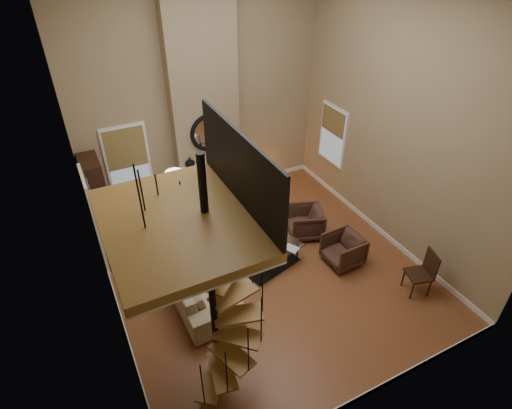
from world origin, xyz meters
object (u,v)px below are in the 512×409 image
armchair_near (309,222)px  floor_lamp (176,184)px  sofa (193,276)px  armchair_far (346,249)px  coffee_table (272,256)px  hutch (98,198)px  side_chair (424,271)px  accent_lamp (262,179)px

armchair_near → floor_lamp: size_ratio=0.45×
sofa → armchair_near: bearing=-81.8°
armchair_far → coffee_table: 1.57m
coffee_table → floor_lamp: bearing=126.0°
hutch → side_chair: (5.20, -4.73, -0.42)m
armchair_near → armchair_far: bearing=30.1°
sofa → accent_lamp: size_ratio=5.68×
side_chair → accent_lamp: bearing=101.9°
armchair_far → accent_lamp: size_ratio=1.64×
floor_lamp → side_chair: floor_lamp is taller
hutch → coffee_table: size_ratio=1.37×
hutch → sofa: hutch is taller
hutch → accent_lamp: 4.25m
coffee_table → floor_lamp: floor_lamp is taller
hutch → coffee_table: 4.12m
coffee_table → side_chair: side_chair is taller
armchair_near → floor_lamp: bearing=-95.4°
armchair_near → coffee_table: 1.41m
sofa → side_chair: bearing=-118.1°
side_chair → sofa: bearing=153.2°
coffee_table → accent_lamp: 3.18m
side_chair → coffee_table: bearing=140.0°
sofa → coffee_table: bearing=-94.7°
sofa → side_chair: size_ratio=2.69×
hutch → coffee_table: (2.93, -2.82, -0.67)m
accent_lamp → sofa: bearing=-136.5°
hutch → sofa: (1.22, -2.72, -0.55)m
armchair_near → coffee_table: (-1.27, -0.60, -0.07)m
floor_lamp → accent_lamp: size_ratio=3.77×
armchair_far → armchair_near: bearing=-171.7°
sofa → side_chair: side_chair is taller
floor_lamp → armchair_near: bearing=-25.9°
armchair_far → accent_lamp: 3.47m
hutch → sofa: size_ratio=0.76×
floor_lamp → coffee_table: bearing=-54.0°
armchair_far → floor_lamp: 3.89m
armchair_near → floor_lamp: floor_lamp is taller
floor_lamp → armchair_far: bearing=-40.6°
hutch → armchair_far: (4.40, -3.38, -0.60)m
armchair_near → accent_lamp: (-0.02, 2.31, -0.10)m
armchair_far → side_chair: side_chair is taller
hutch → coffee_table: hutch is taller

